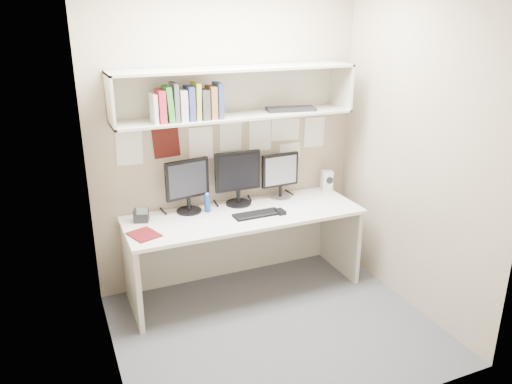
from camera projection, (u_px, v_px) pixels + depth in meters
name	position (u px, v px, depth m)	size (l,w,h in m)	color
floor	(275.00, 328.00, 3.90)	(2.40, 2.00, 0.01)	#47484D
wall_back	(228.00, 138.00, 4.33)	(2.40, 0.02, 2.60)	tan
wall_front	(360.00, 221.00, 2.60)	(2.40, 0.02, 2.60)	tan
wall_left	(99.00, 192.00, 3.02)	(0.02, 2.00, 2.60)	tan
wall_right	(416.00, 152.00, 3.91)	(0.02, 2.00, 2.60)	tan
desk	(244.00, 252.00, 4.34)	(2.00, 0.70, 0.73)	white
overhead_hutch	(233.00, 92.00, 4.07)	(2.00, 0.38, 0.40)	beige
pinned_papers	(229.00, 144.00, 4.34)	(1.92, 0.01, 0.48)	white
monitor_left	(188.00, 184.00, 4.17)	(0.39, 0.21, 0.45)	black
monitor_center	(238.00, 176.00, 4.33)	(0.41, 0.22, 0.48)	black
monitor_right	(280.00, 174.00, 4.50)	(0.36, 0.20, 0.42)	#A5A5AA
keyboard	(257.00, 214.00, 4.17)	(0.40, 0.14, 0.02)	black
mouse	(280.00, 212.00, 4.20)	(0.07, 0.11, 0.03)	black
speaker	(327.00, 181.00, 4.73)	(0.11, 0.12, 0.19)	silver
blue_bottle	(207.00, 203.00, 4.22)	(0.05, 0.05, 0.17)	navy
maroon_notebook	(144.00, 235.00, 3.79)	(0.19, 0.23, 0.01)	#5A0F13
desk_phone	(141.00, 215.00, 4.03)	(0.14, 0.13, 0.14)	black
book_stack	(187.00, 104.00, 3.83)	(0.54, 0.18, 0.29)	silver
hutch_tray	(291.00, 109.00, 4.25)	(0.41, 0.16, 0.03)	black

